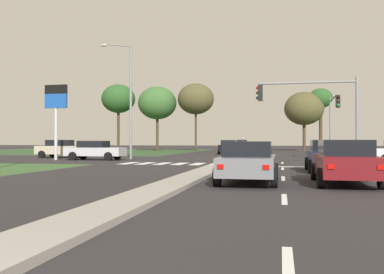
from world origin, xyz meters
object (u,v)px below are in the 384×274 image
(car_black_third, at_px, (229,147))
(fuel_price_totem, at_px, (56,105))
(traffic_signal_near_right, at_px, (316,104))
(car_beige_second, at_px, (61,149))
(treeline_second, at_px, (157,103))
(car_maroon_sixth, at_px, (345,162))
(treeline_near, at_px, (118,99))
(car_silver_near, at_px, (95,150))
(car_grey_seventh, at_px, (248,162))
(treeline_fifth, at_px, (321,100))
(pedestrian_at_median, at_px, (243,144))
(traffic_signal_far_right, at_px, (333,114))
(car_navy_fourth, at_px, (328,156))
(car_blue_eighth, at_px, (241,145))
(treeline_fourth, at_px, (304,109))
(treeline_third, at_px, (196,99))
(street_lamp_second, at_px, (128,95))

(car_black_third, relative_size, fuel_price_totem, 0.73)
(car_black_third, distance_m, traffic_signal_near_right, 23.84)
(car_beige_second, relative_size, treeline_second, 0.45)
(car_maroon_sixth, distance_m, treeline_near, 53.62)
(car_silver_near, height_order, car_black_third, car_black_third)
(car_grey_seventh, relative_size, treeline_fifth, 0.48)
(car_maroon_sixth, distance_m, pedestrian_at_median, 27.99)
(car_beige_second, distance_m, car_grey_seventh, 25.91)
(treeline_near, distance_m, treeline_second, 7.19)
(pedestrian_at_median, relative_size, treeline_near, 0.17)
(traffic_signal_far_right, distance_m, treeline_fifth, 26.15)
(treeline_near, relative_size, treeline_fifth, 1.14)
(car_navy_fourth, height_order, car_blue_eighth, car_blue_eighth)
(car_blue_eighth, xyz_separation_m, traffic_signal_near_right, (7.66, -37.36, 2.75))
(car_silver_near, distance_m, treeline_fifth, 37.70)
(car_silver_near, relative_size, fuel_price_totem, 0.79)
(traffic_signal_near_right, distance_m, treeline_fourth, 36.85)
(car_black_third, relative_size, treeline_third, 0.44)
(car_navy_fourth, height_order, treeline_second, treeline_second)
(car_maroon_sixth, bearing_deg, treeline_fifth, 85.93)
(traffic_signal_far_right, bearing_deg, car_blue_eighth, 110.67)
(car_grey_seventh, bearing_deg, car_beige_second, 132.98)
(treeline_fifth, bearing_deg, car_black_third, -127.41)
(pedestrian_at_median, relative_size, treeline_fifth, 0.19)
(car_grey_seventh, bearing_deg, car_maroon_sixth, 4.07)
(treeline_near, bearing_deg, pedestrian_at_median, -42.18)
(treeline_near, bearing_deg, car_blue_eighth, 3.87)
(car_navy_fourth, bearing_deg, fuel_price_totem, 155.38)
(car_maroon_sixth, xyz_separation_m, treeline_fourth, (1.07, 46.73, 5.25))
(car_maroon_sixth, bearing_deg, treeline_near, 119.89)
(car_silver_near, height_order, car_beige_second, car_beige_second)
(car_navy_fourth, bearing_deg, treeline_third, 110.26)
(car_black_third, distance_m, car_navy_fourth, 27.59)
(street_lamp_second, distance_m, pedestrian_at_median, 13.69)
(car_blue_eighth, height_order, treeline_fourth, treeline_fourth)
(car_navy_fourth, xyz_separation_m, traffic_signal_far_right, (2.01, 15.21, 2.87))
(car_beige_second, height_order, treeline_fourth, treeline_fourth)
(car_silver_near, distance_m, car_blue_eighth, 32.97)
(car_blue_eighth, bearing_deg, car_silver_near, 75.21)
(pedestrian_at_median, relative_size, treeline_fourth, 0.20)
(car_black_third, height_order, fuel_price_totem, fuel_price_totem)
(car_maroon_sixth, relative_size, treeline_near, 0.44)
(car_black_third, xyz_separation_m, treeline_second, (-11.80, 11.62, 6.14))
(car_grey_seventh, distance_m, traffic_signal_far_right, 22.22)
(car_silver_near, bearing_deg, car_maroon_sixth, 46.39)
(car_silver_near, xyz_separation_m, treeline_near, (-10.25, 30.62, 7.12))
(car_silver_near, bearing_deg, pedestrian_at_median, 138.88)
(treeline_near, bearing_deg, car_black_third, -36.38)
(car_black_third, relative_size, treeline_second, 0.45)
(car_beige_second, xyz_separation_m, car_navy_fourth, (20.96, -12.79, -0.02))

